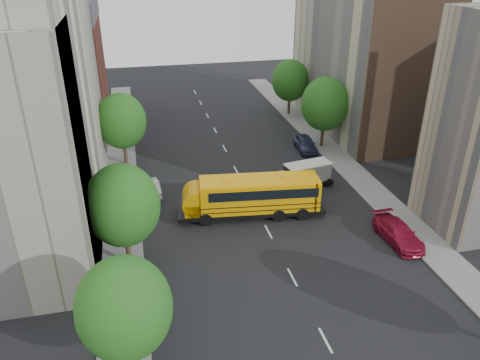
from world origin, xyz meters
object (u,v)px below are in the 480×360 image
object	(u,v)px
street_tree_4	(325,104)
parked_car_4	(306,144)
street_tree_1	(122,205)
school_bus	(250,195)
street_tree_5	(290,81)
parked_car_3	(398,233)
parked_car_0	(153,301)
parked_car_1	(151,188)
street_tree_0	(124,308)
safari_truck	(303,175)
street_tree_2	(122,121)

from	to	relation	value
street_tree_4	parked_car_4	xyz separation A→B (m)	(-2.20, -0.61, -4.27)
street_tree_1	school_bus	bearing A→B (deg)	25.85
street_tree_1	street_tree_5	world-z (taller)	street_tree_1
street_tree_1	parked_car_3	size ratio (longest dim) A/B	1.51
parked_car_0	parked_car_4	world-z (taller)	parked_car_4
street_tree_5	parked_car_1	world-z (taller)	street_tree_5
street_tree_0	safari_truck	size ratio (longest dim) A/B	1.29
parked_car_0	street_tree_5	bearing A→B (deg)	-116.34
school_bus	parked_car_1	size ratio (longest dim) A/B	3.09
street_tree_5	parked_car_1	distance (m)	27.96
street_tree_4	parked_car_0	distance (m)	31.36
street_tree_0	street_tree_2	world-z (taller)	street_tree_2
street_tree_2	parked_car_1	distance (m)	8.71
street_tree_2	safari_truck	xyz separation A→B (m)	(16.45, -9.06, -3.58)
street_tree_0	parked_car_0	size ratio (longest dim) A/B	1.60
street_tree_0	safari_truck	xyz separation A→B (m)	(16.45, 18.94, -3.40)
school_bus	parked_car_4	bearing A→B (deg)	59.04
street_tree_2	parked_car_0	world-z (taller)	street_tree_2
parked_car_3	street_tree_5	bearing A→B (deg)	84.47
school_bus	parked_car_4	xyz separation A→B (m)	(9.65, 12.48, -1.15)
parked_car_3	parked_car_4	world-z (taller)	parked_car_4
street_tree_4	parked_car_1	bearing A→B (deg)	-159.68
parked_car_3	parked_car_0	bearing A→B (deg)	-171.82
school_bus	parked_car_3	world-z (taller)	school_bus
street_tree_0	street_tree_4	xyz separation A→B (m)	(22.00, 28.00, 0.43)
parked_car_3	safari_truck	bearing A→B (deg)	108.01
street_tree_2	school_bus	bearing A→B (deg)	-52.20
street_tree_1	safari_truck	world-z (taller)	street_tree_1
parked_car_1	street_tree_4	bearing A→B (deg)	-164.37
street_tree_2	parked_car_0	distance (m)	23.64
parked_car_1	parked_car_3	distance (m)	21.97
street_tree_1	street_tree_5	xyz separation A→B (m)	(22.00, 30.00, -0.25)
school_bus	parked_car_0	distance (m)	13.46
safari_truck	parked_car_1	size ratio (longest dim) A/B	1.40
parked_car_1	safari_truck	bearing A→B (deg)	168.38
school_bus	parked_car_0	world-z (taller)	school_bus
safari_truck	parked_car_4	bearing A→B (deg)	58.20
street_tree_1	parked_car_3	xyz separation A→B (m)	(20.43, -1.60, -4.19)
street_tree_4	parked_car_3	distance (m)	20.13
street_tree_1	street_tree_5	bearing A→B (deg)	53.75
street_tree_1	parked_car_3	distance (m)	20.91
school_bus	safari_truck	distance (m)	7.51
school_bus	parked_car_3	distance (m)	12.23
parked_car_1	street_tree_2	bearing A→B (deg)	-77.99
street_tree_4	street_tree_1	bearing A→B (deg)	-140.71
street_tree_2	parked_car_0	xyz separation A→B (m)	(1.40, -23.25, -4.04)
street_tree_2	street_tree_1	bearing A→B (deg)	-90.00
street_tree_4	parked_car_1	xyz separation A→B (m)	(-19.80, -7.33, -4.40)
street_tree_2	parked_car_3	world-z (taller)	street_tree_2
street_tree_1	parked_car_4	world-z (taller)	street_tree_1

